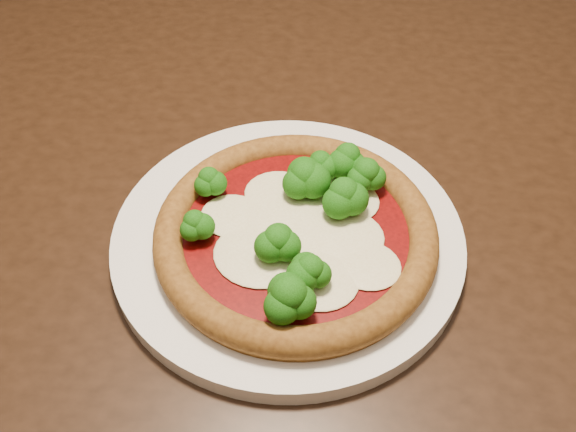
% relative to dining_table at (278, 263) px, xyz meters
% --- Properties ---
extents(dining_table, '(1.31, 1.15, 0.75)m').
position_rel_dining_table_xyz_m(dining_table, '(0.00, 0.00, 0.00)').
color(dining_table, black).
rests_on(dining_table, floor).
extents(plate, '(0.33, 0.33, 0.02)m').
position_rel_dining_table_xyz_m(plate, '(0.03, -0.05, 0.11)').
color(plate, white).
rests_on(plate, dining_table).
extents(pizza, '(0.26, 0.26, 0.06)m').
position_rel_dining_table_xyz_m(pizza, '(0.04, -0.06, 0.13)').
color(pizza, brown).
rests_on(pizza, plate).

